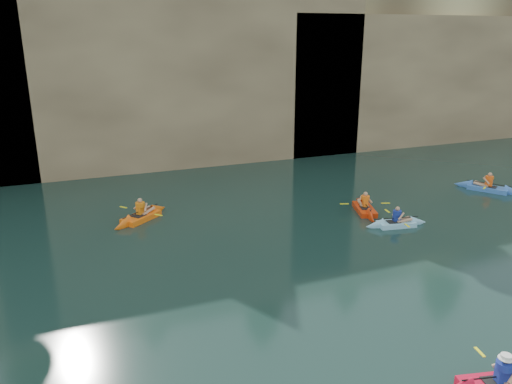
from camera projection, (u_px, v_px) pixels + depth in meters
name	position (u px, v px, depth m)	size (l,w,h in m)	color
cliff	(135.00, 65.00, 36.84)	(70.00, 16.00, 12.00)	tan
cliff_slab_center	(186.00, 75.00, 31.06)	(24.00, 2.40, 11.40)	#9C865E
cliff_slab_east	(441.00, 78.00, 38.25)	(26.00, 2.40, 9.84)	#9C865E
sea_cave_center	(93.00, 150.00, 29.64)	(3.50, 1.00, 3.20)	black
sea_cave_east	(304.00, 124.00, 34.31)	(5.00, 1.00, 4.50)	black
kayaker_orange	(141.00, 217.00, 22.89)	(3.14, 2.74, 1.30)	orange
kayaker_ltblue_near	(396.00, 223.00, 22.13)	(2.98, 2.26, 1.14)	#8DCDEC
kayaker_red_far	(365.00, 209.00, 23.95)	(2.32, 3.41, 1.23)	red
kayaker_blue_east	(488.00, 188.00, 27.14)	(2.61, 3.42, 1.28)	#3A71C7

